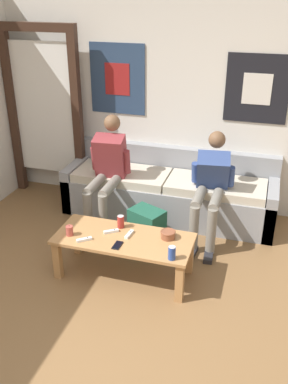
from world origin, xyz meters
name	(u,v)px	position (x,y,z in m)	size (l,w,h in m)	color
ground_plane	(61,355)	(0.00, 0.00, 0.00)	(18.00, 18.00, 0.00)	brown
wall_back	(159,102)	(0.00, 2.78, 1.28)	(10.00, 0.07, 2.55)	silver
door_frame	(44,104)	(-1.42, 2.56, 1.20)	(1.00, 0.10, 2.15)	#382319
couch	(169,192)	(0.24, 2.41, 0.29)	(2.49, 0.73, 0.77)	gray
coffee_table	(124,244)	(0.13, 1.10, 0.35)	(1.29, 0.55, 0.42)	#B27F4C
person_seated_adult	(107,169)	(-0.39, 2.03, 0.68)	(0.47, 0.87, 1.24)	gray
person_seated_teen	(210,184)	(0.78, 2.05, 0.63)	(0.47, 0.93, 1.13)	gray
backpack	(146,228)	(0.17, 1.69, 0.19)	(0.42, 0.37, 0.40)	#1E5642
ceramic_bowl	(168,234)	(0.53, 1.21, 0.46)	(0.14, 0.14, 0.07)	brown
pillar_candle	(70,231)	(-0.37, 0.99, 0.47)	(0.07, 0.07, 0.11)	#B24C42
drink_can_blue	(172,253)	(0.64, 0.89, 0.48)	(0.07, 0.07, 0.12)	#28479E
drink_can_red	(121,222)	(0.04, 1.27, 0.48)	(0.07, 0.07, 0.12)	maroon
game_controller_near_left	(111,231)	(-0.01, 1.15, 0.43)	(0.14, 0.11, 0.03)	white
game_controller_near_right	(129,234)	(0.17, 1.15, 0.43)	(0.05, 0.15, 0.03)	white
game_controller_far_center	(84,239)	(-0.20, 0.94, 0.43)	(0.13, 0.12, 0.03)	white
cell_phone	(117,245)	(0.12, 0.95, 0.42)	(0.07, 0.14, 0.01)	black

